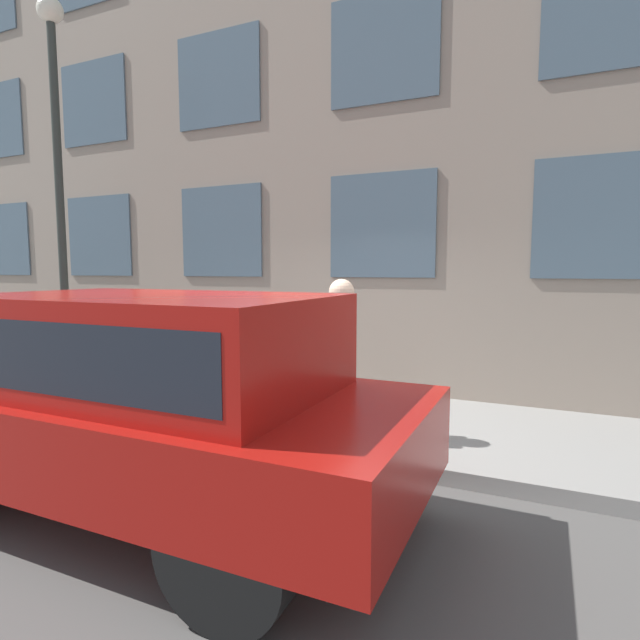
{
  "coord_description": "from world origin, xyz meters",
  "views": [
    {
      "loc": [
        -4.35,
        -2.15,
        1.92
      ],
      "look_at": [
        0.45,
        0.02,
        1.39
      ],
      "focal_mm": 28.0,
      "sensor_mm": 36.0,
      "label": 1
    }
  ],
  "objects_px": {
    "fire_hydrant": "(299,392)",
    "parked_truck_red_near": "(145,387)",
    "person": "(341,342)",
    "street_lamp": "(57,152)"
  },
  "relations": [
    {
      "from": "street_lamp",
      "to": "fire_hydrant",
      "type": "bearing_deg",
      "value": -97.2
    },
    {
      "from": "fire_hydrant",
      "to": "parked_truck_red_near",
      "type": "xyz_separation_m",
      "value": [
        -1.82,
        0.43,
        0.41
      ]
    },
    {
      "from": "fire_hydrant",
      "to": "parked_truck_red_near",
      "type": "distance_m",
      "value": 1.92
    },
    {
      "from": "fire_hydrant",
      "to": "person",
      "type": "height_order",
      "value": "person"
    },
    {
      "from": "parked_truck_red_near",
      "to": "person",
      "type": "bearing_deg",
      "value": -24.66
    },
    {
      "from": "fire_hydrant",
      "to": "person",
      "type": "xyz_separation_m",
      "value": [
        0.1,
        -0.45,
        0.56
      ]
    },
    {
      "from": "fire_hydrant",
      "to": "person",
      "type": "bearing_deg",
      "value": -77.51
    },
    {
      "from": "fire_hydrant",
      "to": "street_lamp",
      "type": "xyz_separation_m",
      "value": [
        0.54,
        4.25,
        3.06
      ]
    },
    {
      "from": "street_lamp",
      "to": "person",
      "type": "bearing_deg",
      "value": -95.31
    },
    {
      "from": "fire_hydrant",
      "to": "parked_truck_red_near",
      "type": "height_order",
      "value": "parked_truck_red_near"
    }
  ]
}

